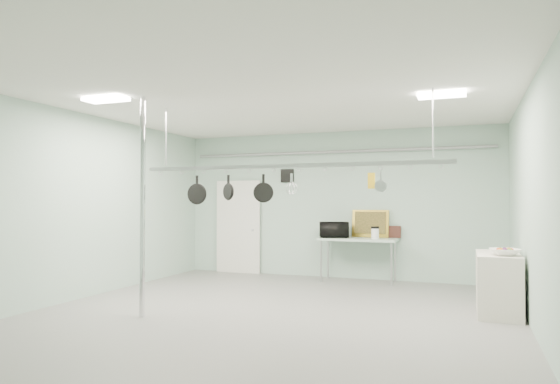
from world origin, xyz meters
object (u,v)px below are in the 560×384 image
at_px(chrome_pole, 142,206).
at_px(skillet_mid, 228,187).
at_px(microwave, 334,230).
at_px(fruit_bowl, 505,252).
at_px(pot_rack, 286,164).
at_px(prep_table, 358,242).
at_px(side_cabinet, 498,284).
at_px(skillet_left, 197,190).
at_px(skillet_right, 263,188).
at_px(coffee_canister, 375,234).

xyz_separation_m(chrome_pole, skillet_mid, (0.94, 0.90, 0.30)).
height_order(microwave, skillet_mid, skillet_mid).
bearing_deg(microwave, fruit_bowl, 121.96).
height_order(fruit_bowl, skillet_mid, skillet_mid).
relative_size(chrome_pole, pot_rack, 0.67).
xyz_separation_m(chrome_pole, microwave, (1.79, 4.18, -0.53)).
distance_m(prep_table, side_cabinet, 3.39).
height_order(fruit_bowl, skillet_left, skillet_left).
distance_m(chrome_pole, fruit_bowl, 5.25).
distance_m(prep_table, fruit_bowl, 3.62).
relative_size(chrome_pole, skillet_mid, 8.68).
xyz_separation_m(prep_table, fruit_bowl, (2.62, -2.49, 0.12)).
distance_m(fruit_bowl, skillet_right, 3.61).
distance_m(skillet_left, skillet_mid, 0.56).
height_order(chrome_pole, coffee_canister, chrome_pole).
bearing_deg(skillet_left, chrome_pole, -115.61).
relative_size(pot_rack, fruit_bowl, 11.93).
height_order(side_cabinet, microwave, microwave).
height_order(side_cabinet, skillet_mid, skillet_mid).
bearing_deg(coffee_canister, skillet_mid, -118.53).
xyz_separation_m(side_cabinet, fruit_bowl, (0.07, -0.29, 0.50)).
bearing_deg(fruit_bowl, microwave, 141.75).
height_order(prep_table, pot_rack, pot_rack).
height_order(chrome_pole, skillet_right, chrome_pole).
bearing_deg(prep_table, fruit_bowl, -43.52).
relative_size(coffee_canister, skillet_right, 0.51).
distance_m(coffee_canister, skillet_mid, 3.73).
bearing_deg(skillet_mid, prep_table, 98.72).
bearing_deg(coffee_canister, fruit_bowl, -46.54).
relative_size(fruit_bowl, skillet_left, 0.87).
distance_m(chrome_pole, side_cabinet, 5.37).
xyz_separation_m(prep_table, pot_rack, (-0.40, -3.30, 1.40)).
height_order(pot_rack, skillet_mid, pot_rack).
bearing_deg(side_cabinet, prep_table, 139.21).
bearing_deg(chrome_pole, pot_rack, 25.35).
relative_size(side_cabinet, microwave, 2.04).
relative_size(chrome_pole, skillet_left, 6.94).
bearing_deg(skillet_right, chrome_pole, -171.82).
height_order(pot_rack, microwave, pot_rack).
distance_m(microwave, fruit_bowl, 3.99).
bearing_deg(microwave, skillet_left, 46.92).
xyz_separation_m(side_cabinet, microwave, (-3.06, 2.18, 0.62)).
bearing_deg(skillet_right, fruit_bowl, -8.87).
bearing_deg(skillet_left, side_cabinet, 11.25).
height_order(side_cabinet, coffee_canister, coffee_canister).
xyz_separation_m(prep_table, skillet_left, (-1.92, -3.30, 1.02)).
height_order(chrome_pole, skillet_left, chrome_pole).
bearing_deg(prep_table, microwave, -177.34).
bearing_deg(chrome_pole, coffee_canister, 56.81).
xyz_separation_m(chrome_pole, side_cabinet, (4.85, 2.00, -1.15)).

